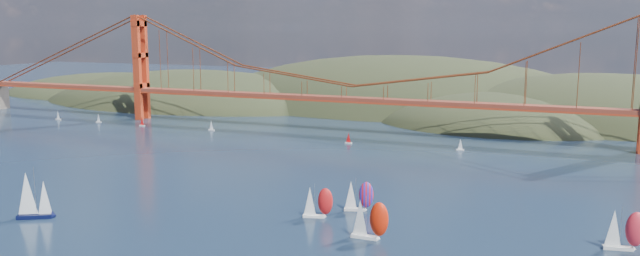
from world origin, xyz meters
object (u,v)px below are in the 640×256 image
(sloop_navy, at_px, (32,196))
(racer_0, at_px, (317,202))
(racer_rwb, at_px, (358,195))
(racer_1, at_px, (369,219))
(racer_2, at_px, (624,229))

(sloop_navy, relative_size, racer_0, 1.51)
(sloop_navy, distance_m, racer_rwb, 84.17)
(racer_0, relative_size, racer_rwb, 0.99)
(racer_1, bearing_deg, racer_0, 148.95)
(racer_0, height_order, racer_1, racer_1)
(sloop_navy, height_order, racer_rwb, sloop_navy)
(racer_0, bearing_deg, sloop_navy, -172.03)
(racer_1, distance_m, racer_rwb, 22.54)
(racer_rwb, bearing_deg, racer_1, -82.07)
(racer_1, xyz_separation_m, racer_2, (54.04, 14.49, -0.12))
(sloop_navy, xyz_separation_m, racer_rwb, (74.98, 38.20, -1.70))
(sloop_navy, distance_m, racer_2, 142.41)
(racer_2, bearing_deg, racer_1, -175.00)
(racer_1, relative_size, racer_rwb, 1.13)
(sloop_navy, height_order, racer_0, sloop_navy)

